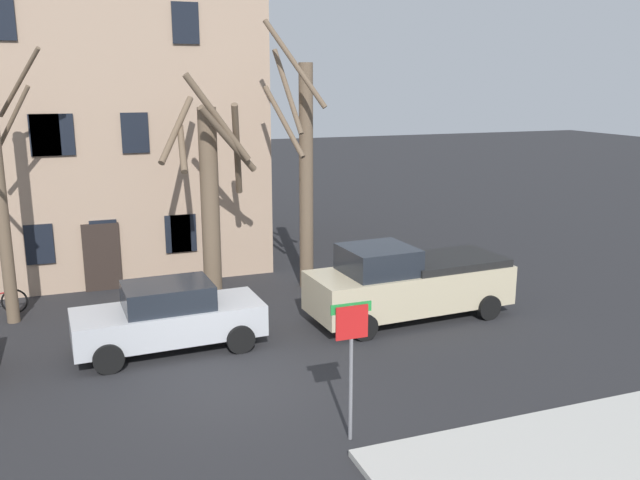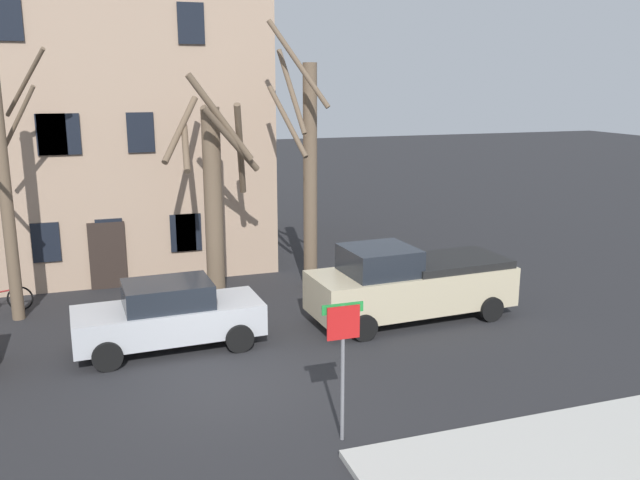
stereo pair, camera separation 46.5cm
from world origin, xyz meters
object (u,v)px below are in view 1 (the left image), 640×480
Objects in this scene: building_main at (89,91)px; tree_bare_far at (304,168)px; tree_bare_mid at (210,192)px; car_silver_sedan at (169,317)px; pickup_truck_beige at (408,282)px; street_sign_pole at (351,345)px; tree_bare_near at (0,192)px.

building_main reaches higher than tree_bare_far.
tree_bare_far is at bearing 7.22° from tree_bare_mid.
pickup_truck_beige is at bearing -0.03° from car_silver_sedan.
tree_bare_mid is 6.10m from pickup_truck_beige.
tree_bare_mid is (2.84, -6.69, -2.72)m from building_main.
tree_bare_mid is 3.01m from tree_bare_far.
tree_bare_mid is at bearing -66.97° from building_main.
car_silver_sedan is at bearing 179.97° from pickup_truck_beige.
street_sign_pole is (2.44, -5.38, 0.99)m from car_silver_sedan.
tree_bare_far is at bearing 75.95° from street_sign_pole.
tree_bare_far is at bearing -47.50° from building_main.
building_main is 4.55× the size of street_sign_pole.
tree_bare_far reaches higher than tree_bare_mid.
street_sign_pole is at bearing -85.34° from tree_bare_mid.
street_sign_pole reaches higher than car_silver_sedan.
pickup_truck_beige reaches higher than car_silver_sedan.
tree_bare_near is at bearing -111.47° from building_main.
tree_bare_mid reaches higher than street_sign_pole.
tree_bare_near reaches higher than tree_bare_mid.
building_main is 7.76m from tree_bare_mid.
tree_bare_far is at bearing 115.64° from pickup_truck_beige.
street_sign_pole is at bearing -104.05° from tree_bare_far.
pickup_truck_beige is (1.73, -3.60, -2.75)m from tree_bare_far.
tree_bare_near is at bearing 161.29° from pickup_truck_beige.
pickup_truck_beige is (6.41, -0.00, 0.18)m from car_silver_sedan.
tree_bare_far is at bearing 37.48° from car_silver_sedan.
tree_bare_mid is at bearing 61.62° from car_silver_sedan.
car_silver_sedan is at bearing -118.38° from tree_bare_mid.
building_main is at bearing 103.05° from street_sign_pole.
building_main is 1.80× the size of tree_bare_mid.
tree_bare_far reaches higher than street_sign_pole.
tree_bare_far reaches higher than pickup_truck_beige.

